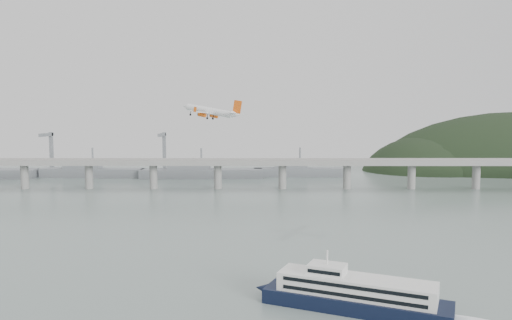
{
  "coord_description": "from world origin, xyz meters",
  "views": [
    {
      "loc": [
        0.72,
        -182.96,
        58.39
      ],
      "look_at": [
        0.0,
        55.0,
        36.0
      ],
      "focal_mm": 35.0,
      "sensor_mm": 36.0,
      "label": 1
    }
  ],
  "objects": [
    {
      "name": "ground",
      "position": [
        0.0,
        0.0,
        0.0
      ],
      "size": [
        900.0,
        900.0,
        0.0
      ],
      "primitive_type": "plane",
      "color": "slate",
      "rests_on": "ground"
    },
    {
      "name": "bridge",
      "position": [
        -1.15,
        200.0,
        17.65
      ],
      "size": [
        800.0,
        22.0,
        23.9
      ],
      "color": "gray",
      "rests_on": "ground"
    },
    {
      "name": "distant_fleet",
      "position": [
        -155.36,
        265.08,
        6.22
      ],
      "size": [
        453.0,
        60.9,
        40.0
      ],
      "color": "slate",
      "rests_on": "ground"
    },
    {
      "name": "ferry",
      "position": [
        29.95,
        -38.93,
        4.64
      ],
      "size": [
        85.68,
        43.52,
        17.12
      ],
      "rotation": [
        0.0,
        0.0,
        -0.41
      ],
      "color": "black",
      "rests_on": "ground"
    },
    {
      "name": "airliner",
      "position": [
        -23.89,
        81.76,
        59.35
      ],
      "size": [
        34.71,
        32.66,
        10.34
      ],
      "rotation": [
        0.05,
        -0.15,
        2.63
      ],
      "color": "white",
      "rests_on": "ground"
    }
  ]
}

